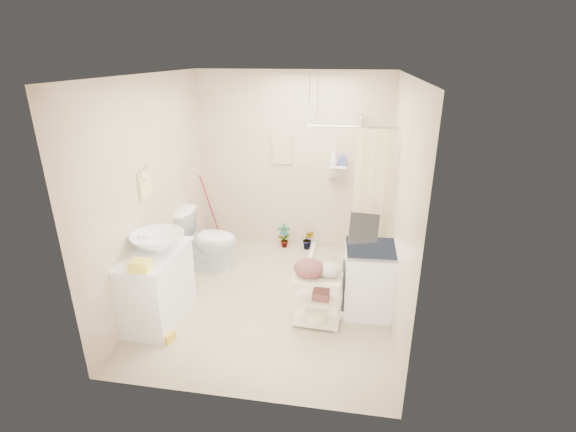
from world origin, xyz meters
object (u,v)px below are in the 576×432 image
at_px(vanity, 158,286).
at_px(toilet, 207,239).
at_px(washing_machine, 369,279).
at_px(laundry_rack, 317,296).

distance_m(vanity, toilet, 1.27).
bearing_deg(vanity, washing_machine, 14.27).
height_order(toilet, laundry_rack, toilet).
bearing_deg(washing_machine, laundry_rack, -151.12).
xyz_separation_m(vanity, laundry_rack, (1.74, 0.19, -0.06)).
bearing_deg(laundry_rack, vanity, -170.40).
relative_size(vanity, washing_machine, 1.16).
relative_size(toilet, washing_machine, 1.04).
height_order(vanity, laundry_rack, vanity).
xyz_separation_m(washing_machine, laundry_rack, (-0.56, -0.35, -0.05)).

